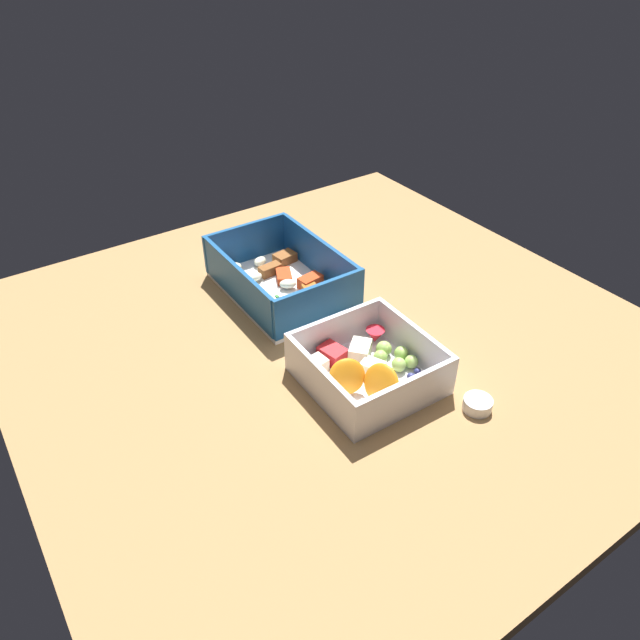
% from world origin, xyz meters
% --- Properties ---
extents(table_surface, '(0.80, 0.80, 0.02)m').
position_xyz_m(table_surface, '(0.00, 0.00, 0.01)').
color(table_surface, '#9E7547').
rests_on(table_surface, ground).
extents(pasta_container, '(0.21, 0.14, 0.07)m').
position_xyz_m(pasta_container, '(-0.13, 0.00, 0.04)').
color(pasta_container, white).
rests_on(pasta_container, table_surface).
extents(fruit_bowl, '(0.15, 0.15, 0.06)m').
position_xyz_m(fruit_bowl, '(0.10, -0.01, 0.04)').
color(fruit_bowl, white).
rests_on(fruit_bowl, table_surface).
extents(paper_cup_liner, '(0.03, 0.03, 0.01)m').
position_xyz_m(paper_cup_liner, '(0.21, 0.06, 0.03)').
color(paper_cup_liner, white).
rests_on(paper_cup_liner, table_surface).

